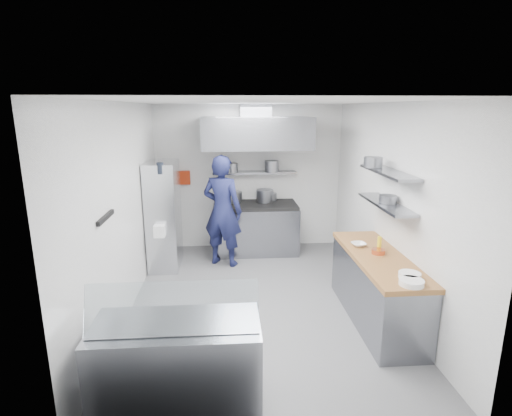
{
  "coord_description": "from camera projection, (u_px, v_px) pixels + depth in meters",
  "views": [
    {
      "loc": [
        -0.44,
        -5.25,
        2.72
      ],
      "look_at": [
        0.0,
        0.6,
        1.25
      ],
      "focal_mm": 28.0,
      "sensor_mm": 36.0,
      "label": 1
    }
  ],
  "objects": [
    {
      "name": "floor",
      "position": [
        259.0,
        302.0,
        5.77
      ],
      "size": [
        5.0,
        5.0,
        0.0
      ],
      "primitive_type": "plane",
      "color": "#565658",
      "rests_on": "ground"
    },
    {
      "name": "ceiling",
      "position": [
        259.0,
        102.0,
        5.09
      ],
      "size": [
        5.0,
        5.0,
        0.0
      ],
      "primitive_type": "plane",
      "rotation": [
        3.14,
        0.0,
        0.0
      ],
      "color": "silver",
      "rests_on": "wall_back"
    },
    {
      "name": "wall_back",
      "position": [
        249.0,
        177.0,
        7.84
      ],
      "size": [
        3.6,
        2.8,
        0.02
      ],
      "primitive_type": "cube",
      "rotation": [
        1.57,
        0.0,
        0.0
      ],
      "color": "white",
      "rests_on": "floor"
    },
    {
      "name": "wall_front",
      "position": [
        287.0,
        288.0,
        3.01
      ],
      "size": [
        3.6,
        2.8,
        0.02
      ],
      "primitive_type": "cube",
      "rotation": [
        -1.57,
        0.0,
        0.0
      ],
      "color": "white",
      "rests_on": "floor"
    },
    {
      "name": "wall_left",
      "position": [
        124.0,
        210.0,
        5.3
      ],
      "size": [
        2.8,
        5.0,
        0.02
      ],
      "primitive_type": "cube",
      "rotation": [
        1.57,
        0.0,
        1.57
      ],
      "color": "white",
      "rests_on": "floor"
    },
    {
      "name": "wall_right",
      "position": [
        388.0,
        206.0,
        5.56
      ],
      "size": [
        2.8,
        5.0,
        0.02
      ],
      "primitive_type": "cube",
      "rotation": [
        1.57,
        0.0,
        -1.57
      ],
      "color": "white",
      "rests_on": "floor"
    },
    {
      "name": "gas_range",
      "position": [
        255.0,
        229.0,
        7.69
      ],
      "size": [
        1.6,
        0.8,
        0.9
      ],
      "primitive_type": "cube",
      "color": "gray",
      "rests_on": "floor"
    },
    {
      "name": "cooktop",
      "position": [
        255.0,
        205.0,
        7.58
      ],
      "size": [
        1.57,
        0.78,
        0.06
      ],
      "primitive_type": "cube",
      "color": "black",
      "rests_on": "gas_range"
    },
    {
      "name": "stock_pot_left",
      "position": [
        234.0,
        197.0,
        7.68
      ],
      "size": [
        0.3,
        0.3,
        0.2
      ],
      "primitive_type": "cylinder",
      "color": "slate",
      "rests_on": "cooktop"
    },
    {
      "name": "stock_pot_mid",
      "position": [
        265.0,
        196.0,
        7.7
      ],
      "size": [
        0.32,
        0.32,
        0.24
      ],
      "primitive_type": "cylinder",
      "color": "slate",
      "rests_on": "cooktop"
    },
    {
      "name": "stock_pot_right",
      "position": [
        271.0,
        197.0,
        7.76
      ],
      "size": [
        0.24,
        0.24,
        0.16
      ],
      "primitive_type": "cylinder",
      "color": "slate",
      "rests_on": "cooktop"
    },
    {
      "name": "over_range_shelf",
      "position": [
        254.0,
        172.0,
        7.67
      ],
      "size": [
        1.6,
        0.3,
        0.04
      ],
      "primitive_type": "cube",
      "color": "gray",
      "rests_on": "wall_back"
    },
    {
      "name": "shelf_pot_a",
      "position": [
        231.0,
        168.0,
        7.47
      ],
      "size": [
        0.25,
        0.25,
        0.18
      ],
      "primitive_type": "cylinder",
      "color": "slate",
      "rests_on": "over_range_shelf"
    },
    {
      "name": "shelf_pot_b",
      "position": [
        272.0,
        166.0,
        7.54
      ],
      "size": [
        0.26,
        0.26,
        0.22
      ],
      "primitive_type": "cylinder",
      "color": "slate",
      "rests_on": "over_range_shelf"
    },
    {
      "name": "extractor_hood",
      "position": [
        256.0,
        133.0,
        7.08
      ],
      "size": [
        1.9,
        1.15,
        0.55
      ],
      "primitive_type": "cube",
      "color": "gray",
      "rests_on": "wall_back"
    },
    {
      "name": "hood_duct",
      "position": [
        255.0,
        110.0,
        7.2
      ],
      "size": [
        0.55,
        0.55,
        0.24
      ],
      "primitive_type": "cube",
      "color": "slate",
      "rests_on": "extractor_hood"
    },
    {
      "name": "red_firebox",
      "position": [
        184.0,
        178.0,
        7.69
      ],
      "size": [
        0.22,
        0.1,
        0.26
      ],
      "primitive_type": "cube",
      "color": "#AA290D",
      "rests_on": "wall_back"
    },
    {
      "name": "chef",
      "position": [
        223.0,
        211.0,
        6.95
      ],
      "size": [
        0.85,
        0.73,
        1.96
      ],
      "primitive_type": "imported",
      "rotation": [
        0.0,
        0.0,
        2.71
      ],
      "color": "#151940",
      "rests_on": "floor"
    },
    {
      "name": "wire_rack",
      "position": [
        164.0,
        215.0,
        6.89
      ],
      "size": [
        0.5,
        0.9,
        1.85
      ],
      "primitive_type": "cube",
      "color": "silver",
      "rests_on": "floor"
    },
    {
      "name": "rack_bin_a",
      "position": [
        160.0,
        231.0,
        6.44
      ],
      "size": [
        0.17,
        0.22,
        0.19
      ],
      "primitive_type": "cube",
      "color": "white",
      "rests_on": "wire_rack"
    },
    {
      "name": "rack_bin_b",
      "position": [
        161.0,
        197.0,
        6.59
      ],
      "size": [
        0.14,
        0.17,
        0.16
      ],
      "primitive_type": "cube",
      "color": "yellow",
      "rests_on": "wire_rack"
    },
    {
      "name": "rack_jar",
      "position": [
        160.0,
        168.0,
        6.29
      ],
      "size": [
        0.11,
        0.11,
        0.18
      ],
      "primitive_type": "cylinder",
      "color": "black",
      "rests_on": "wire_rack"
    },
    {
      "name": "knife_strip",
      "position": [
        106.0,
        217.0,
        4.39
      ],
      "size": [
        0.04,
        0.55,
        0.05
      ],
      "primitive_type": "cube",
      "color": "black",
      "rests_on": "wall_left"
    },
    {
      "name": "prep_counter_base",
      "position": [
        376.0,
        290.0,
        5.19
      ],
      "size": [
        0.62,
        2.0,
        0.84
      ],
      "primitive_type": "cube",
      "color": "gray",
      "rests_on": "floor"
    },
    {
      "name": "prep_counter_top",
      "position": [
        379.0,
        258.0,
        5.08
      ],
      "size": [
        0.65,
        2.04,
        0.06
      ],
      "primitive_type": "cube",
      "color": "#975B32",
      "rests_on": "prep_counter_base"
    },
    {
      "name": "plate_stack_a",
      "position": [
        411.0,
        282.0,
        4.21
      ],
      "size": [
        0.26,
        0.26,
        0.06
      ],
      "primitive_type": "cylinder",
      "color": "white",
      "rests_on": "prep_counter_top"
    },
    {
      "name": "plate_stack_b",
      "position": [
        410.0,
        275.0,
        4.39
      ],
      "size": [
        0.24,
        0.24,
        0.06
      ],
      "primitive_type": "cylinder",
      "color": "white",
      "rests_on": "prep_counter_top"
    },
    {
      "name": "copper_pan",
      "position": [
        378.0,
        252.0,
        5.12
      ],
      "size": [
        0.17,
        0.17,
        0.06
      ],
      "primitive_type": "cylinder",
      "color": "#D5663C",
      "rests_on": "prep_counter_top"
    },
    {
      "name": "squeeze_bottle",
      "position": [
        379.0,
        243.0,
        5.26
      ],
      "size": [
        0.06,
        0.06,
        0.18
      ],
      "primitive_type": "cylinder",
      "color": "yellow",
      "rests_on": "prep_counter_top"
    },
    {
      "name": "mixing_bowl",
      "position": [
        359.0,
        244.0,
        5.41
      ],
      "size": [
        0.22,
        0.22,
        0.05
      ],
      "primitive_type": "imported",
      "rotation": [
        0.0,
        0.0,
        0.15
      ],
      "color": "white",
      "rests_on": "prep_counter_top"
    },
    {
      "name": "wall_shelf_lower",
      "position": [
        386.0,
        204.0,
        5.23
      ],
      "size": [
        0.3,
        1.3,
        0.04
      ],
      "primitive_type": "cube",
      "color": "gray",
      "rests_on": "wall_right"
    },
    {
      "name": "wall_shelf_upper",
      "position": [
        388.0,
        172.0,
        5.13
      ],
      "size": [
        0.3,
        1.3,
        0.04
      ],
      "primitive_type": "cube",
      "color": "gray",
      "rests_on": "wall_right"
    },
    {
      "name": "shelf_pot_c",
      "position": [
        388.0,
        199.0,
        5.19
      ],
      "size": [
        0.23,
        0.23,
        0.1
      ],
      "primitive_type": "cylinder",
      "color": "slate",
      "rests_on": "wall_shelf_lower"
    },
    {
      "name": "shelf_pot_d",
      "position": [
        373.0,
        162.0,
        5.4
      ],
      "size": [
        0.25,
        0.25,
        0.14
      ],
      "primitive_type": "cylinder",
      "color": "slate",
      "rests_on": "wall_shelf_upper"
    },
    {
      "name": "display_case",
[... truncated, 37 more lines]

